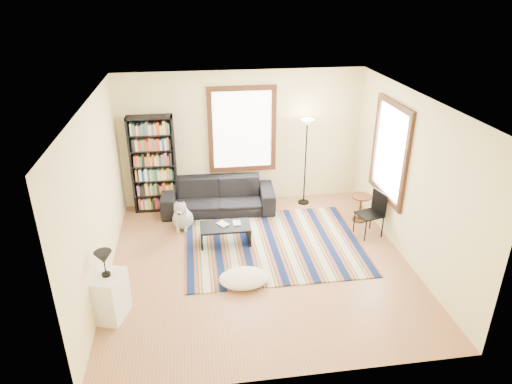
{
  "coord_description": "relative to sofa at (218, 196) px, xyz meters",
  "views": [
    {
      "loc": [
        -1.01,
        -6.47,
        4.37
      ],
      "look_at": [
        0.0,
        0.5,
        1.1
      ],
      "focal_mm": 32.0,
      "sensor_mm": 36.0,
      "label": 1
    }
  ],
  "objects": [
    {
      "name": "window_back",
      "position": [
        0.56,
        0.42,
        1.26
      ],
      "size": [
        1.2,
        0.06,
        1.6
      ],
      "primitive_type": "cube",
      "color": "white",
      "rests_on": "wall_back"
    },
    {
      "name": "table_lamp",
      "position": [
        -1.74,
        -3.1,
        0.55
      ],
      "size": [
        0.27,
        0.27,
        0.38
      ],
      "primitive_type": null,
      "rotation": [
        0.0,
        0.0,
        -0.12
      ],
      "color": "black",
      "rests_on": "white_cabinet"
    },
    {
      "name": "floor",
      "position": [
        0.56,
        -2.05,
        -0.39
      ],
      "size": [
        5.0,
        5.0,
        0.1
      ],
      "primitive_type": "cube",
      "color": "#AC774E",
      "rests_on": "ground"
    },
    {
      "name": "dog",
      "position": [
        -0.73,
        -0.62,
        -0.02
      ],
      "size": [
        0.53,
        0.68,
        0.63
      ],
      "primitive_type": null,
      "rotation": [
        0.0,
        0.0,
        -0.14
      ],
      "color": "#B1B1B1",
      "rests_on": "floor"
    },
    {
      "name": "ceiling",
      "position": [
        0.56,
        -2.05,
        2.51
      ],
      "size": [
        5.0,
        5.0,
        0.1
      ],
      "primitive_type": "cube",
      "color": "white",
      "rests_on": "floor"
    },
    {
      "name": "sofa",
      "position": [
        0.0,
        0.0,
        0.0
      ],
      "size": [
        2.35,
        1.04,
        0.67
      ],
      "primitive_type": "imported",
      "rotation": [
        0.0,
        0.0,
        -0.06
      ],
      "color": "black",
      "rests_on": "floor"
    },
    {
      "name": "rug",
      "position": [
        0.88,
        -1.5,
        -0.33
      ],
      "size": [
        3.19,
        2.55,
        0.02
      ],
      "primitive_type": "cube",
      "color": "#0D1B44",
      "rests_on": "floor"
    },
    {
      "name": "window_right",
      "position": [
        3.03,
        -1.25,
        1.26
      ],
      "size": [
        0.06,
        1.2,
        1.6
      ],
      "primitive_type": "cube",
      "color": "white",
      "rests_on": "wall_right"
    },
    {
      "name": "wall_right",
      "position": [
        3.11,
        -2.05,
        1.06
      ],
      "size": [
        0.1,
        5.0,
        2.8
      ],
      "primitive_type": "cube",
      "color": "#FAEDA8",
      "rests_on": "floor"
    },
    {
      "name": "white_cabinet",
      "position": [
        -1.74,
        -3.1,
        0.01
      ],
      "size": [
        0.52,
        0.59,
        0.7
      ],
      "primitive_type": "cube",
      "rotation": [
        0.0,
        0.0,
        -0.32
      ],
      "color": "white",
      "rests_on": "floor"
    },
    {
      "name": "wall_back",
      "position": [
        0.56,
        0.5,
        1.06
      ],
      "size": [
        5.0,
        0.1,
        2.8
      ],
      "primitive_type": "cube",
      "color": "#FAEDA8",
      "rests_on": "floor"
    },
    {
      "name": "coffee_table",
      "position": [
        0.03,
        -1.32,
        -0.16
      ],
      "size": [
        1.02,
        0.81,
        0.36
      ],
      "primitive_type": "cube",
      "rotation": [
        0.0,
        0.0,
        -0.4
      ],
      "color": "black",
      "rests_on": "floor"
    },
    {
      "name": "floor_cushion",
      "position": [
        0.22,
        -2.59,
        -0.24
      ],
      "size": [
        0.89,
        0.73,
        0.2
      ],
      "primitive_type": "ellipsoid",
      "rotation": [
        0.0,
        0.0,
        -0.18
      ],
      "color": "silver",
      "rests_on": "floor"
    },
    {
      "name": "folding_chair",
      "position": [
        2.71,
        -1.4,
        0.09
      ],
      "size": [
        0.51,
        0.5,
        0.86
      ],
      "primitive_type": "cube",
      "rotation": [
        0.0,
        0.0,
        0.26
      ],
      "color": "black",
      "rests_on": "floor"
    },
    {
      "name": "wall_left",
      "position": [
        -1.99,
        -2.05,
        1.06
      ],
      "size": [
        0.1,
        5.0,
        2.8
      ],
      "primitive_type": "cube",
      "color": "#FAEDA8",
      "rests_on": "floor"
    },
    {
      "name": "floor_lamp",
      "position": [
        1.84,
        0.1,
        0.59
      ],
      "size": [
        0.3,
        0.3,
        1.86
      ],
      "primitive_type": null,
      "rotation": [
        0.0,
        0.0,
        0.01
      ],
      "color": "black",
      "rests_on": "floor"
    },
    {
      "name": "bookshelf",
      "position": [
        -1.27,
        0.27,
        0.66
      ],
      "size": [
        0.9,
        0.3,
        2.0
      ],
      "primitive_type": "cube",
      "color": "black",
      "rests_on": "floor"
    },
    {
      "name": "side_table",
      "position": [
        2.76,
        -0.83,
        -0.07
      ],
      "size": [
        0.52,
        0.52,
        0.54
      ],
      "primitive_type": "cylinder",
      "rotation": [
        0.0,
        0.0,
        -0.37
      ],
      "color": "#401E10",
      "rests_on": "floor"
    },
    {
      "name": "wall_front",
      "position": [
        0.56,
        -4.6,
        1.06
      ],
      "size": [
        5.0,
        0.1,
        2.8
      ],
      "primitive_type": "cube",
      "color": "#FAEDA8",
      "rests_on": "floor"
    },
    {
      "name": "book_b",
      "position": [
        0.18,
        -1.27,
        0.03
      ],
      "size": [
        0.2,
        0.15,
        0.01
      ],
      "primitive_type": "imported",
      "rotation": [
        0.0,
        0.0,
        0.01
      ],
      "color": "beige",
      "rests_on": "coffee_table"
    },
    {
      "name": "book_a",
      "position": [
        -0.07,
        -1.32,
        0.04
      ],
      "size": [
        0.27,
        0.25,
        0.02
      ],
      "primitive_type": "imported",
      "rotation": [
        0.0,
        0.0,
        0.62
      ],
      "color": "beige",
      "rests_on": "coffee_table"
    }
  ]
}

